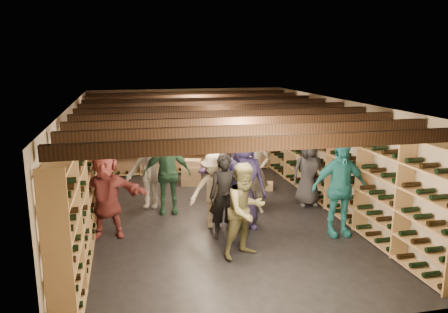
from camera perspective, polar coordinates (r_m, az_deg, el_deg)
ground at (r=9.21m, az=-0.94°, el=-7.98°), size 8.00×8.00×0.00m
walls at (r=8.86m, az=-0.97°, el=-0.70°), size 5.52×8.02×2.40m
ceiling at (r=8.66m, az=-1.00°, el=7.04°), size 5.50×8.00×0.01m
ceiling_joists at (r=8.67m, az=-1.00°, el=6.12°), size 5.40×7.12×0.18m
wine_rack_left at (r=8.74m, az=-17.69°, el=-2.35°), size 0.32×7.50×2.15m
wine_rack_right at (r=9.73m, az=14.00°, el=-0.61°), size 0.32×7.50×2.15m
wine_rack_back at (r=12.58m, az=-4.60°, el=2.72°), size 4.70×0.30×2.15m
crate_stack_left at (r=10.41m, az=0.88°, el=-3.05°), size 0.58×0.48×0.85m
crate_stack_right at (r=11.40m, az=-4.29°, el=-2.12°), size 0.56×0.44×0.68m
crate_loose at (r=11.15m, az=5.12°, el=-3.84°), size 0.58×0.48×0.17m
person_1 at (r=7.96m, az=0.13°, el=-5.30°), size 0.66×0.52×1.59m
person_2 at (r=7.26m, az=2.81°, el=-7.04°), size 0.96×0.87×1.61m
person_3 at (r=8.51m, az=-1.31°, el=-4.50°), size 0.99×0.62×1.48m
person_4 at (r=8.36m, az=14.84°, el=-4.07°), size 1.08×0.50×1.81m
person_5 at (r=8.31m, az=-15.15°, el=-4.76°), size 1.59×0.72×1.65m
person_6 at (r=8.42m, az=2.42°, el=-3.19°), size 0.98×0.70×1.90m
person_7 at (r=9.29m, az=4.01°, el=-1.97°), size 0.66×0.43×1.81m
person_9 at (r=9.73m, az=-9.74°, el=-1.75°), size 1.26×1.00×1.71m
person_10 at (r=9.34m, az=-7.45°, el=-2.25°), size 1.04×0.52×1.72m
person_11 at (r=10.03m, az=-0.35°, el=-1.60°), size 1.49×1.02×1.55m
person_12 at (r=9.96m, az=10.98°, el=-2.02°), size 0.78×0.54×1.53m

